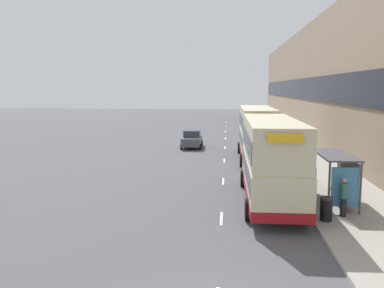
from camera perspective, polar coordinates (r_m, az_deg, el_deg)
name	(u,v)px	position (r m, az deg, el deg)	size (l,w,h in m)	color
pavement	(283,140)	(49.31, 12.04, 0.54)	(5.00, 93.00, 0.14)	#A39E93
terrace_facade	(321,83)	(49.63, 16.86, 7.83)	(3.10, 93.00, 12.93)	#9E846B
lane_mark_1	(221,218)	(19.74, 3.94, -9.86)	(0.12, 2.00, 0.01)	silver
lane_mark_2	(223,181)	(27.28, 4.19, -4.98)	(0.12, 2.00, 0.01)	silver
lane_mark_3	(224,161)	(34.94, 4.32, -2.23)	(0.12, 2.00, 0.01)	silver
lane_mark_4	(225,147)	(42.65, 4.41, -0.47)	(0.12, 2.00, 0.01)	silver
lane_mark_5	(225,138)	(50.38, 4.47, 0.76)	(0.12, 2.00, 0.01)	silver
lane_mark_6	(226,132)	(58.13, 4.52, 1.65)	(0.12, 2.00, 0.01)	silver
lane_mark_7	(226,127)	(65.90, 4.55, 2.34)	(0.12, 2.00, 0.01)	silver
lane_mark_8	(226,122)	(73.67, 4.58, 2.88)	(0.12, 2.00, 0.01)	silver
bus_shelter	(340,170)	(22.30, 19.11, -3.29)	(1.60, 4.20, 2.48)	#4C4C51
double_decker_bus_near	(271,159)	(22.25, 10.50, -1.96)	(2.85, 10.32, 4.30)	beige
double_decker_bus_ahead	(257,132)	(35.36, 8.61, 1.55)	(2.85, 10.60, 4.30)	beige
car_0	(192,139)	(42.33, -0.01, 0.66)	(2.00, 4.01, 1.73)	#4C5156
pedestrian_at_shelter	(313,179)	(24.46, 15.88, -4.47)	(0.31, 0.31, 1.57)	#23232D
pedestrian_1	(340,170)	(27.33, 19.13, -3.24)	(0.33, 0.33, 1.68)	#23232D
pedestrian_2	(344,197)	(20.48, 19.57, -6.65)	(0.35, 0.35, 1.76)	#23232D
litter_bin	(326,209)	(19.67, 17.46, -8.25)	(0.55, 0.55, 1.05)	black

